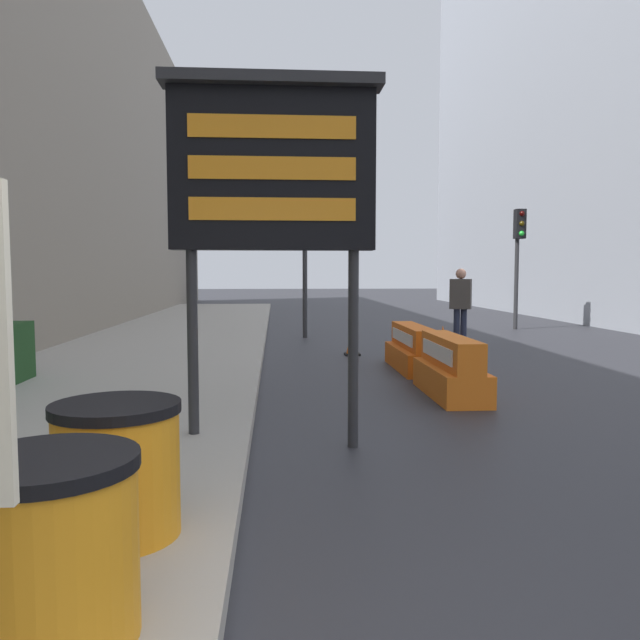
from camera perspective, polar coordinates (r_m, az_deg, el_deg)
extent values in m
cube|color=gray|center=(13.16, -26.83, 20.92)|extent=(0.40, 50.40, 11.02)
cylinder|color=orange|center=(2.93, -23.44, -19.20)|extent=(0.70, 0.70, 0.71)
cylinder|color=black|center=(2.80, -23.69, -11.91)|extent=(0.73, 0.73, 0.06)
cylinder|color=orange|center=(3.85, -18.04, -13.28)|extent=(0.70, 0.70, 0.71)
cylinder|color=black|center=(3.76, -18.18, -7.64)|extent=(0.73, 0.73, 0.06)
cylinder|color=#28282B|center=(5.92, -11.55, -2.81)|extent=(0.10, 0.10, 1.87)
cylinder|color=#28282B|center=(5.91, 3.05, -2.73)|extent=(0.10, 0.10, 1.87)
cube|color=black|center=(5.89, -4.35, 13.49)|extent=(1.88, 0.24, 1.46)
cube|color=#28282B|center=(6.00, -4.40, 20.97)|extent=(2.00, 0.34, 0.10)
cube|color=orange|center=(5.84, -4.37, 17.23)|extent=(1.50, 0.02, 0.20)
cube|color=orange|center=(5.77, -4.35, 13.69)|extent=(1.50, 0.02, 0.20)
cube|color=orange|center=(5.72, -4.33, 10.09)|extent=(1.50, 0.02, 0.20)
cube|color=orange|center=(8.62, 11.85, -5.48)|extent=(0.61, 1.84, 0.40)
cube|color=orange|center=(8.56, 11.89, -2.82)|extent=(0.37, 1.84, 0.40)
cube|color=white|center=(8.51, 10.62, -2.84)|extent=(0.02, 1.47, 0.20)
cube|color=orange|center=(10.82, 8.52, -3.50)|extent=(0.62, 2.02, 0.38)
cube|color=orange|center=(10.78, 8.54, -1.52)|extent=(0.37, 2.02, 0.38)
cube|color=white|center=(10.74, 7.50, -1.53)|extent=(0.02, 1.62, 0.19)
cube|color=black|center=(12.34, 11.13, -3.35)|extent=(0.36, 0.36, 0.04)
cone|color=orange|center=(12.30, 11.16, -1.88)|extent=(0.29, 0.29, 0.60)
cylinder|color=white|center=(12.30, 11.16, -1.74)|extent=(0.16, 0.16, 0.08)
cube|color=black|center=(10.64, 8.92, -4.56)|extent=(0.42, 0.42, 0.04)
cone|color=orange|center=(10.59, 8.94, -2.55)|extent=(0.34, 0.34, 0.71)
cylinder|color=white|center=(10.58, 8.94, -2.36)|extent=(0.19, 0.19, 0.10)
cube|color=black|center=(12.56, 2.97, -3.14)|extent=(0.31, 0.31, 0.04)
cone|color=orange|center=(12.53, 2.97, -1.89)|extent=(0.25, 0.25, 0.51)
cylinder|color=white|center=(12.53, 2.97, -1.78)|extent=(0.14, 0.14, 0.07)
cylinder|color=#2D2D30|center=(15.80, -1.39, 5.56)|extent=(0.12, 0.12, 3.97)
cube|color=black|center=(15.75, -1.38, 11.27)|extent=(0.28, 0.28, 0.84)
sphere|color=#360605|center=(15.64, -1.35, 12.36)|extent=(0.15, 0.15, 0.15)
sphere|color=#392C06|center=(15.61, -1.35, 11.34)|extent=(0.15, 0.15, 0.15)
sphere|color=green|center=(15.57, -1.35, 10.32)|extent=(0.15, 0.15, 0.15)
cylinder|color=#2D2D30|center=(19.03, 17.53, 4.39)|extent=(0.12, 0.12, 3.46)
cube|color=black|center=(18.93, 17.80, 8.36)|extent=(0.28, 0.28, 0.84)
sphere|color=#360605|center=(18.82, 18.00, 9.24)|extent=(0.15, 0.15, 0.15)
sphere|color=#392C06|center=(18.79, 17.97, 8.39)|extent=(0.15, 0.15, 0.15)
sphere|color=green|center=(18.78, 17.95, 7.53)|extent=(0.15, 0.15, 0.15)
cylinder|color=#23283D|center=(14.31, 12.38, -0.69)|extent=(0.14, 0.14, 0.84)
cylinder|color=#23283D|center=(14.36, 12.99, -0.69)|extent=(0.14, 0.14, 0.84)
cube|color=#47423D|center=(14.29, 12.73, 2.34)|extent=(0.53, 0.44, 0.67)
sphere|color=tan|center=(14.28, 12.77, 4.14)|extent=(0.23, 0.23, 0.23)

